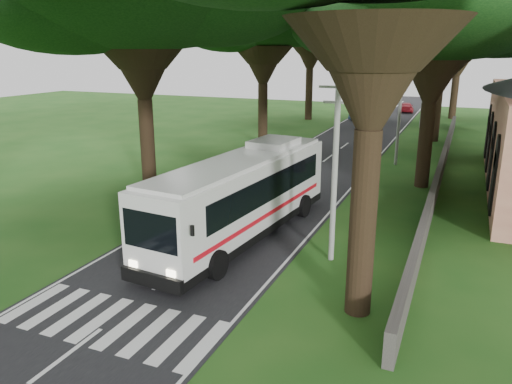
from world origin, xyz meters
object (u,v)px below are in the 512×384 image
Objects in this scene: pole_mid at (400,111)px; pedestrian at (131,208)px; distant_car_b at (360,114)px; pole_far at (423,91)px; coach_bus at (243,195)px; pole_near at (335,166)px; distant_car_c at (406,107)px.

pole_mid is 4.39× the size of pedestrian.
pedestrian is (-2.88, -44.02, 0.20)m from distant_car_b.
pole_far is 0.59× the size of coach_bus.
distant_car_c is at bearing 93.50° from pole_near.
pole_near is at bearing -90.00° from pole_far.
pedestrian is (-7.39, -54.20, 0.22)m from distant_car_c.
pole_near reaches higher than distant_car_c.
pole_mid reaches higher than pedestrian.
coach_bus reaches higher than distant_car_b.
coach_bus reaches higher than pedestrian.
pole_far is 1.94× the size of distant_car_b.
pedestrian is at bearing 178.24° from pole_near.
pole_far is at bearing 88.74° from coach_bus.
pole_mid is 1.94× the size of distant_car_b.
pole_mid reaches higher than distant_car_b.
pole_far is at bearing 90.00° from pole_near.
pole_near is 4.39× the size of pedestrian.
pole_mid is 1.75× the size of distant_car_c.
pole_near is 11.22m from pedestrian.
pole_mid is 22.64m from pedestrian.
pole_mid is 19.67m from coach_bus.
coach_bus is 7.49× the size of pedestrian.
pole_far is at bearing -6.45° from pedestrian.
pole_near and pole_mid have the same top height.
pole_far is at bearing -18.32° from distant_car_b.
pole_far is 41.23m from pedestrian.
pole_mid is at bearing 85.20° from distant_car_c.
distant_car_b reaches higher than distant_car_c.
distant_car_c is (-3.34, 34.53, -3.49)m from pole_mid.
pedestrian is (-10.73, -19.67, -3.27)m from pole_mid.
pole_far reaches higher than pedestrian.
distant_car_c is at bearing 76.73° from distant_car_b.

